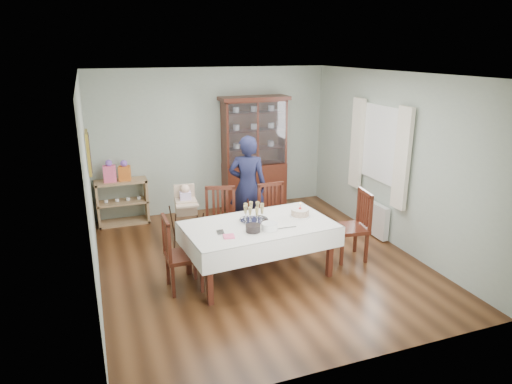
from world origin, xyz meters
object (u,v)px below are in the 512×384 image
birthday_cake (300,213)px  gift_bag_pink (110,172)px  high_chair (187,221)px  champagne_tray (254,216)px  gift_bag_orange (125,171)px  dining_table (259,250)px  woman (248,186)px  chair_far_left (221,237)px  chair_end_left (183,268)px  sideboard (123,202)px  chair_end_right (350,239)px  china_cabinet (254,152)px  chair_far_right (275,229)px

birthday_cake → gift_bag_pink: gift_bag_pink is taller
high_chair → champagne_tray: (0.68, -1.29, 0.45)m
gift_bag_orange → champagne_tray: bearing=-59.7°
champagne_tray → dining_table: bearing=-80.3°
woman → gift_bag_pink: (-2.10, 1.26, 0.12)m
woman → birthday_cake: 1.38m
gift_bag_orange → chair_far_left: bearing=-58.3°
gift_bag_orange → woman: bearing=-34.2°
dining_table → chair_end_left: (-1.06, -0.01, -0.09)m
sideboard → woman: 2.36m
chair_end_right → sideboard: bearing=-123.4°
birthday_cake → chair_end_left: bearing=-177.0°
china_cabinet → gift_bag_orange: bearing=180.0°
chair_far_left → gift_bag_pink: bearing=144.1°
birthday_cake → chair_far_left: bearing=145.4°
birthday_cake → high_chair: bearing=135.3°
dining_table → sideboard: size_ratio=2.32×
chair_end_right → gift_bag_pink: 4.23m
champagne_tray → gift_bag_orange: gift_bag_orange is taller
woman → high_chair: bearing=22.7°
gift_bag_pink → gift_bag_orange: (0.25, 0.00, -0.01)m
woman → high_chair: size_ratio=1.72×
chair_end_left → chair_end_right: chair_end_right is taller
china_cabinet → high_chair: bearing=-142.1°
sideboard → gift_bag_pink: size_ratio=2.28×
chair_end_left → birthday_cake: bearing=-87.7°
gift_bag_orange → gift_bag_pink: bearing=180.0°
dining_table → gift_bag_orange: 3.13m
chair_far_right → champagne_tray: size_ratio=2.52×
champagne_tray → gift_bag_pink: bearing=124.3°
woman → gift_bag_orange: size_ratio=4.63×
chair_far_right → chair_end_left: chair_far_right is taller
chair_far_left → china_cabinet: bearing=74.6°
chair_far_left → dining_table: bearing=-49.4°
dining_table → chair_far_left: 0.82m
chair_end_left → high_chair: bearing=-14.7°
chair_far_right → champagne_tray: (-0.59, -0.66, 0.53)m
chair_end_left → sideboard: bearing=10.4°
dining_table → high_chair: high_chair is taller
chair_far_right → birthday_cake: bearing=-84.7°
chair_end_left → gift_bag_orange: size_ratio=2.74×
chair_far_right → birthday_cake: chair_far_right is taller
birthday_cake → china_cabinet: bearing=84.3°
gift_bag_orange → chair_far_right: bearing=-42.3°
birthday_cake → sideboard: bearing=130.6°
gift_bag_orange → dining_table: bearing=-60.6°
gift_bag_pink → gift_bag_orange: gift_bag_pink is taller
sideboard → chair_far_right: chair_far_right is taller
chair_far_left → champagne_tray: chair_far_left is taller
high_chair → gift_bag_orange: size_ratio=2.70×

